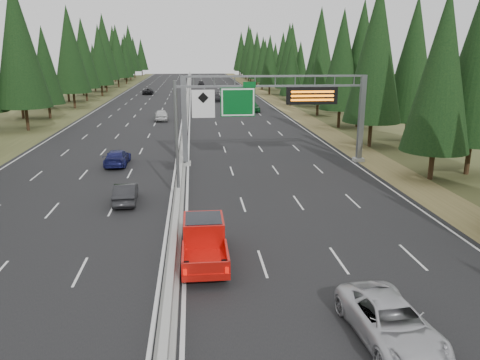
# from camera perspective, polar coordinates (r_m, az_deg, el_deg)

# --- Properties ---
(road) EXTENTS (32.00, 260.00, 0.08)m
(road) POSITION_cam_1_polar(r_m,az_deg,el_deg) (86.36, -6.49, 8.81)
(road) COLOR black
(road) RESTS_ON ground
(shoulder_right) EXTENTS (3.60, 260.00, 0.06)m
(shoulder_right) POSITION_cam_1_polar(r_m,az_deg,el_deg) (87.94, 5.33, 8.95)
(shoulder_right) COLOR olive
(shoulder_right) RESTS_ON ground
(shoulder_left) EXTENTS (3.60, 260.00, 0.06)m
(shoulder_left) POSITION_cam_1_polar(r_m,az_deg,el_deg) (88.40, -18.22, 8.29)
(shoulder_left) COLOR #38421E
(shoulder_left) RESTS_ON ground
(median_barrier) EXTENTS (0.70, 260.00, 0.85)m
(median_barrier) POSITION_cam_1_polar(r_m,az_deg,el_deg) (86.32, -6.50, 9.06)
(median_barrier) COLOR gray
(median_barrier) RESTS_ON road
(sign_gantry) EXTENTS (16.75, 0.98, 7.80)m
(sign_gantry) POSITION_cam_1_polar(r_m,az_deg,el_deg) (41.66, 5.16, 9.02)
(sign_gantry) COLOR slate
(sign_gantry) RESTS_ON road
(hov_sign_pole) EXTENTS (2.80, 0.50, 8.00)m
(hov_sign_pole) POSITION_cam_1_polar(r_m,az_deg,el_deg) (31.19, -6.68, 5.80)
(hov_sign_pole) COLOR slate
(hov_sign_pole) RESTS_ON road
(tree_row_right) EXTENTS (11.95, 243.08, 18.63)m
(tree_row_right) POSITION_cam_1_polar(r_m,az_deg,el_deg) (79.27, 9.93, 14.68)
(tree_row_right) COLOR black
(tree_row_right) RESTS_ON ground
(tree_row_left) EXTENTS (11.41, 246.18, 18.97)m
(tree_row_left) POSITION_cam_1_polar(r_m,az_deg,el_deg) (84.28, -22.24, 13.98)
(tree_row_left) COLOR black
(tree_row_left) RESTS_ON ground
(silver_minivan) EXTENTS (2.79, 5.34, 1.43)m
(silver_minivan) POSITION_cam_1_polar(r_m,az_deg,el_deg) (17.81, 17.89, -16.11)
(silver_minivan) COLOR #BBBAC0
(silver_minivan) RESTS_ON road
(red_pickup) EXTENTS (2.07, 5.80, 1.89)m
(red_pickup) POSITION_cam_1_polar(r_m,az_deg,el_deg) (23.06, -4.41, -6.95)
(red_pickup) COLOR black
(red_pickup) RESTS_ON road
(car_ahead_green) EXTENTS (2.38, 5.01, 1.65)m
(car_ahead_green) POSITION_cam_1_polar(r_m,az_deg,el_deg) (79.14, 1.50, 8.93)
(car_ahead_green) COLOR #114E21
(car_ahead_green) RESTS_ON road
(car_ahead_dkred) EXTENTS (1.77, 4.75, 1.55)m
(car_ahead_dkred) POSITION_cam_1_polar(r_m,az_deg,el_deg) (80.97, -0.06, 9.05)
(car_ahead_dkred) COLOR #5B180D
(car_ahead_dkred) RESTS_ON road
(car_ahead_dkgrey) EXTENTS (2.58, 5.55, 1.57)m
(car_ahead_dkgrey) POSITION_cam_1_polar(r_m,az_deg,el_deg) (96.11, -3.03, 10.05)
(car_ahead_dkgrey) COLOR black
(car_ahead_dkgrey) RESTS_ON road
(car_ahead_white) EXTENTS (2.52, 5.31, 1.46)m
(car_ahead_white) POSITION_cam_1_polar(r_m,az_deg,el_deg) (100.48, -2.12, 10.26)
(car_ahead_white) COLOR white
(car_ahead_white) RESTS_ON road
(car_ahead_far) EXTENTS (1.90, 4.17, 1.39)m
(car_ahead_far) POSITION_cam_1_polar(r_m,az_deg,el_deg) (140.18, -4.77, 11.68)
(car_ahead_far) COLOR black
(car_ahead_far) RESTS_ON road
(car_onc_near) EXTENTS (1.65, 4.16, 1.35)m
(car_onc_near) POSITION_cam_1_polar(r_m,az_deg,el_deg) (32.13, -13.76, -1.54)
(car_onc_near) COLOR black
(car_onc_near) RESTS_ON road
(car_onc_blue) EXTENTS (1.95, 4.74, 1.37)m
(car_onc_blue) POSITION_cam_1_polar(r_m,az_deg,el_deg) (42.96, -14.73, 2.67)
(car_onc_blue) COLOR navy
(car_onc_blue) RESTS_ON road
(car_onc_white) EXTENTS (2.20, 4.88, 1.63)m
(car_onc_white) POSITION_cam_1_polar(r_m,az_deg,el_deg) (69.75, -9.56, 7.83)
(car_onc_white) COLOR silver
(car_onc_white) RESTS_ON road
(car_onc_far) EXTENTS (2.63, 5.33, 1.45)m
(car_onc_far) POSITION_cam_1_polar(r_m,az_deg,el_deg) (113.80, -11.16, 10.60)
(car_onc_far) COLOR black
(car_onc_far) RESTS_ON road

